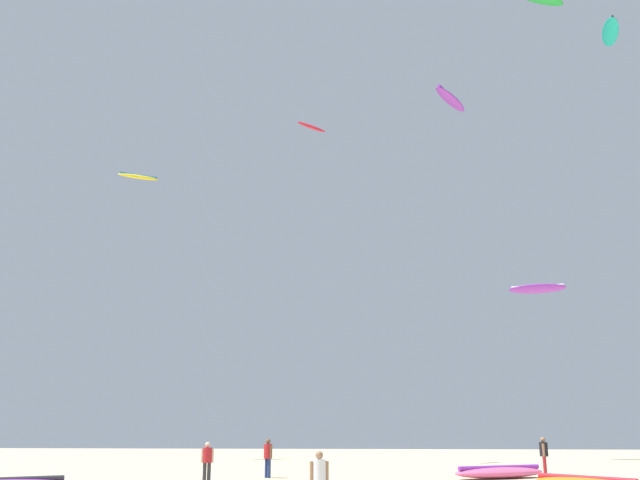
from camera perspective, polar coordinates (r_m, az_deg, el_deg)
name	(u,v)px	position (r m, az deg, el deg)	size (l,w,h in m)	color
person_foreground	(319,477)	(20.41, -0.06, -18.58)	(0.52, 0.37, 1.62)	#B21E23
person_midground	(268,455)	(33.86, -4.23, -16.94)	(0.44, 0.43, 1.72)	navy
person_left	(544,453)	(37.00, 17.64, -16.08)	(0.40, 0.57, 1.77)	#B21E23
person_right	(207,459)	(31.13, -9.10, -17.07)	(0.51, 0.37, 1.64)	#2D2D33
kite_grounded_mid	(500,472)	(34.35, 14.31, -17.73)	(4.82, 3.42, 0.58)	#E5598C
kite_aloft_0	(537,289)	(54.53, 17.16, -3.77)	(4.23, 2.12, 0.82)	purple
kite_aloft_1	(451,99)	(42.46, 10.51, 11.11)	(2.69, 3.77, 0.76)	purple
kite_aloft_3	(138,177)	(56.23, -14.47, 4.97)	(3.15, 2.32, 0.62)	yellow
kite_aloft_4	(610,32)	(53.16, 22.41, 15.27)	(1.92, 3.92, 0.76)	#19B29E
kite_aloft_5	(311,127)	(50.57, -0.69, 9.12)	(2.32, 2.32, 0.61)	red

